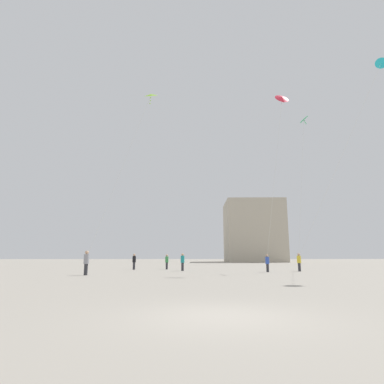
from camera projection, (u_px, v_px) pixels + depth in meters
The scene contains 12 objects.
ground_plane at pixel (222, 316), 7.70m from camera, with size 300.00×300.00×0.00m, color #9E9689.
person_in_blue at pixel (267, 262), 29.02m from camera, with size 0.34×0.34×1.57m.
person_in_grey at pixel (86, 262), 24.34m from camera, with size 0.40×0.40×1.81m.
person_in_teal at pixel (183, 261), 31.47m from camera, with size 0.37×0.37×1.68m.
person_in_yellow at pixel (299, 261), 30.38m from camera, with size 0.37×0.37×1.68m.
person_in_black at pixel (134, 261), 34.17m from camera, with size 0.36×0.36×1.65m.
person_in_green at pixel (167, 261), 35.04m from camera, with size 0.35×0.35×1.59m.
kite_lime_diamond at pixel (150, 96), 28.93m from camera, with size 5.06×2.35×14.66m.
kite_crimson_diamond at pixel (282, 99), 30.22m from camera, with size 2.31×2.36×15.21m.
kite_cyan_diamond at pixel (379, 69), 24.58m from camera, with size 4.47×9.72×14.77m.
kite_emerald_delta at pixel (304, 123), 32.73m from camera, with size 1.64×1.34×14.05m.
building_left_hall at pixel (253, 232), 79.55m from camera, with size 14.18×15.06×14.57m.
Camera 1 is at (-1.03, -8.09, 1.41)m, focal length 30.29 mm.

